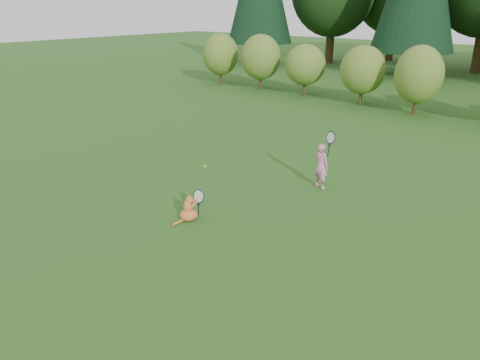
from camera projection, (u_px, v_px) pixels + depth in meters
The scene contains 5 objects.
ground at pixel (208, 220), 9.74m from camera, with size 100.00×100.00×0.00m, color #1C4C15.
shrub_row at pixel (432, 79), 18.59m from camera, with size 28.00×3.00×2.80m, color #587424, non-canonical shape.
child at pixel (321, 165), 11.24m from camera, with size 0.64×0.39×1.66m.
cat at pixel (189, 207), 9.65m from camera, with size 0.54×0.74×0.75m.
tennis_ball at pixel (205, 166), 11.09m from camera, with size 0.06×0.06×0.06m.
Camera 1 is at (6.15, -6.35, 4.23)m, focal length 35.00 mm.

